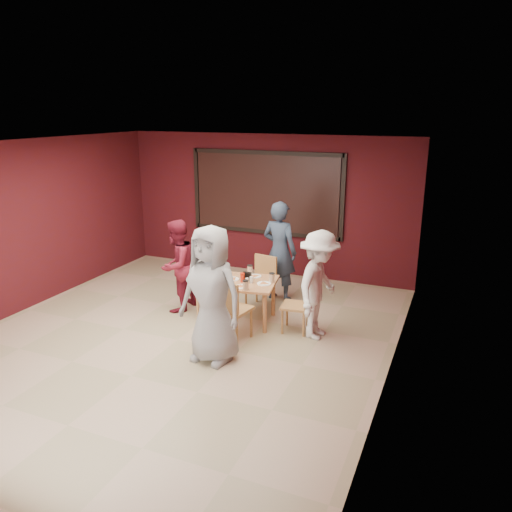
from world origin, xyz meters
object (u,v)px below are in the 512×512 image
at_px(chair_back, 262,278).
at_px(diner_front, 212,295).
at_px(dining_table, 248,286).
at_px(diner_left, 177,266).
at_px(diner_right, 319,285).
at_px(diner_back, 280,251).
at_px(chair_left, 205,285).
at_px(chair_front, 230,307).
at_px(chair_right, 300,303).

bearing_deg(chair_back, diner_front, -87.05).
distance_m(dining_table, diner_left, 1.30).
bearing_deg(diner_right, chair_back, 61.85).
height_order(dining_table, chair_back, chair_back).
distance_m(diner_front, diner_back, 2.43).
relative_size(chair_left, diner_right, 0.57).
bearing_deg(diner_right, diner_front, 142.85).
height_order(chair_back, diner_right, diner_right).
relative_size(chair_front, diner_left, 0.61).
bearing_deg(dining_table, diner_front, -87.44).
bearing_deg(diner_front, dining_table, 99.05).
height_order(diner_back, diner_right, diner_back).
bearing_deg(dining_table, chair_left, -179.70).
bearing_deg(diner_front, diner_right, 54.22).
bearing_deg(diner_left, dining_table, 91.44).
relative_size(chair_back, diner_left, 0.57).
distance_m(chair_front, diner_front, 0.70).
height_order(chair_front, diner_right, diner_right).
distance_m(chair_back, diner_right, 1.48).
bearing_deg(diner_back, chair_front, 98.36).
bearing_deg(chair_back, chair_front, -86.48).
distance_m(chair_left, diner_right, 1.96).
distance_m(chair_right, diner_right, 0.46).
xyz_separation_m(chair_right, diner_back, (-0.76, 1.15, 0.42)).
bearing_deg(chair_front, chair_back, 93.52).
bearing_deg(chair_back, chair_right, -38.77).
height_order(diner_front, diner_right, diner_front).
distance_m(dining_table, diner_back, 1.16).
distance_m(chair_front, diner_back, 1.88).
bearing_deg(chair_front, diner_front, -88.46).
bearing_deg(diner_left, diner_right, 89.74).
relative_size(chair_left, diner_back, 0.52).
bearing_deg(chair_left, diner_front, -57.66).
relative_size(diner_left, diner_right, 0.95).
bearing_deg(diner_back, diner_front, 99.24).
bearing_deg(chair_back, diner_left, -150.99).
distance_m(chair_front, chair_back, 1.43).
distance_m(chair_front, chair_left, 1.08).
relative_size(chair_right, diner_right, 0.51).
xyz_separation_m(chair_front, chair_back, (-0.09, 1.43, -0.04)).
bearing_deg(chair_front, dining_table, 93.38).
bearing_deg(chair_right, diner_front, -122.37).
relative_size(chair_front, diner_right, 0.58).
relative_size(chair_back, diner_back, 0.50).
distance_m(dining_table, diner_front, 1.35).
distance_m(diner_back, diner_left, 1.78).
xyz_separation_m(chair_back, chair_left, (-0.72, -0.71, 0.02)).
xyz_separation_m(chair_left, diner_right, (1.93, -0.09, 0.29)).
bearing_deg(diner_left, diner_back, 130.49).
height_order(dining_table, diner_back, diner_back).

